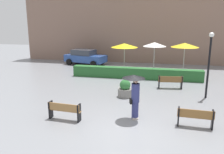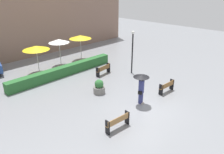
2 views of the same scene
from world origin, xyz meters
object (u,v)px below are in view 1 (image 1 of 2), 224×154
(bench_near_left, at_px, (64,110))
(patio_umbrella_yellow_far, at_px, (185,45))
(planter_pot, at_px, (125,89))
(pedestrian_with_umbrella, at_px, (135,90))
(patio_umbrella_white, at_px, (155,44))
(bench_near_right, at_px, (195,117))
(bench_back_row, at_px, (170,81))
(parked_car, at_px, (85,57))
(patio_umbrella_yellow, at_px, (124,45))
(lamp_post, at_px, (209,59))

(bench_near_left, relative_size, patio_umbrella_yellow_far, 0.60)
(planter_pot, bearing_deg, pedestrian_with_umbrella, -73.57)
(pedestrian_with_umbrella, relative_size, patio_umbrella_white, 0.80)
(bench_near_right, xyz_separation_m, pedestrian_with_umbrella, (-2.70, 0.40, 0.91))
(bench_back_row, xyz_separation_m, parked_car, (-8.41, 7.16, 0.30))
(planter_pot, bearing_deg, bench_near_right, -44.30)
(pedestrian_with_umbrella, bearing_deg, bench_back_row, 71.96)
(pedestrian_with_umbrella, distance_m, parked_car, 14.31)
(patio_umbrella_yellow, xyz_separation_m, patio_umbrella_yellow_far, (5.07, 0.23, 0.11))
(bench_near_left, bearing_deg, bench_back_row, 52.18)
(patio_umbrella_yellow, bearing_deg, planter_pot, -80.37)
(pedestrian_with_umbrella, distance_m, lamp_post, 5.58)
(bench_back_row, height_order, bench_near_right, bench_back_row)
(bench_back_row, distance_m, bench_near_left, 8.06)
(bench_near_left, distance_m, patio_umbrella_yellow_far, 12.81)
(patio_umbrella_white, xyz_separation_m, parked_car, (-7.10, 2.34, -1.66))
(patio_umbrella_yellow_far, xyz_separation_m, parked_car, (-9.60, 2.46, -1.67))
(pedestrian_with_umbrella, xyz_separation_m, patio_umbrella_white, (0.48, 10.34, 1.06))
(bench_back_row, relative_size, bench_near_left, 1.03)
(bench_back_row, height_order, lamp_post, lamp_post)
(patio_umbrella_yellow_far, bearing_deg, bench_near_right, -91.53)
(lamp_post, height_order, patio_umbrella_white, lamp_post)
(bench_near_left, bearing_deg, patio_umbrella_yellow_far, 61.04)
(pedestrian_with_umbrella, height_order, patio_umbrella_white, patio_umbrella_white)
(bench_near_left, relative_size, patio_umbrella_white, 0.60)
(patio_umbrella_yellow, relative_size, patio_umbrella_white, 0.96)
(planter_pot, bearing_deg, patio_umbrella_white, 78.97)
(patio_umbrella_yellow, xyz_separation_m, patio_umbrella_white, (2.57, 0.35, 0.11))
(planter_pot, relative_size, patio_umbrella_white, 0.40)
(patio_umbrella_white, bearing_deg, patio_umbrella_yellow_far, -2.64)
(bench_near_right, distance_m, pedestrian_with_umbrella, 2.88)
(bench_back_row, distance_m, parked_car, 11.05)
(bench_near_right, bearing_deg, pedestrian_with_umbrella, 171.50)
(planter_pot, xyz_separation_m, patio_umbrella_white, (1.41, 7.21, 2.02))
(lamp_post, xyz_separation_m, patio_umbrella_yellow_far, (-0.86, 6.28, 0.11))
(patio_umbrella_white, height_order, parked_car, patio_umbrella_white)
(bench_back_row, relative_size, patio_umbrella_white, 0.62)
(parked_car, bearing_deg, patio_umbrella_yellow, -30.73)
(bench_back_row, distance_m, lamp_post, 3.18)
(pedestrian_with_umbrella, distance_m, planter_pot, 3.40)
(patio_umbrella_yellow_far, bearing_deg, lamp_post, -82.24)
(bench_back_row, xyz_separation_m, bench_near_right, (0.90, -5.92, -0.01))
(lamp_post, height_order, patio_umbrella_yellow_far, lamp_post)
(lamp_post, distance_m, patio_umbrella_yellow_far, 6.34)
(bench_near_right, height_order, bench_near_left, bench_near_right)
(patio_umbrella_yellow_far, height_order, parked_car, patio_umbrella_yellow_far)
(bench_near_right, xyz_separation_m, lamp_post, (1.14, 4.34, 1.87))
(lamp_post, height_order, patio_umbrella_yellow, lamp_post)
(bench_near_right, bearing_deg, lamp_post, 75.29)
(bench_near_left, relative_size, parked_car, 0.36)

